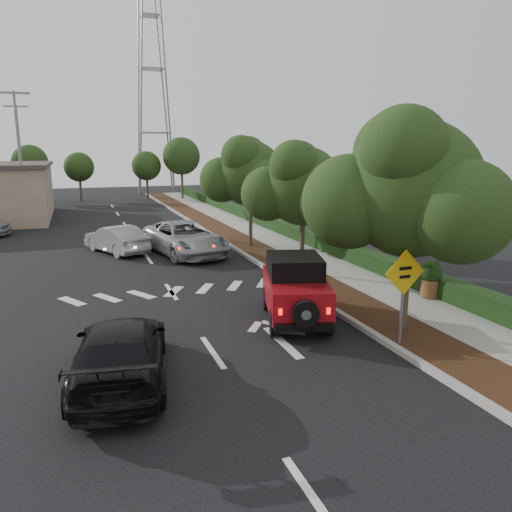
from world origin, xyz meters
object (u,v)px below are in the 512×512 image
silver_suv_ahead (185,238)px  speed_hump_sign (404,284)px  black_suv_oncoming (121,351)px  red_jeep (295,288)px

silver_suv_ahead → speed_hump_sign: speed_hump_sign is taller
black_suv_oncoming → speed_hump_sign: 7.29m
silver_suv_ahead → black_suv_oncoming: 14.07m
red_jeep → silver_suv_ahead: bearing=112.6°
silver_suv_ahead → black_suv_oncoming: bearing=-119.6°
silver_suv_ahead → black_suv_oncoming: (-4.31, -13.39, -0.10)m
black_suv_oncoming → speed_hump_sign: (7.20, -0.56, 1.06)m
red_jeep → black_suv_oncoming: red_jeep is taller
red_jeep → speed_hump_sign: (1.71, -3.11, 0.76)m
silver_suv_ahead → speed_hump_sign: 14.28m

